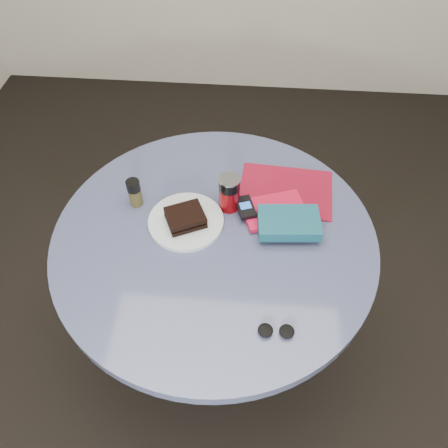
# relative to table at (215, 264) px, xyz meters

# --- Properties ---
(ground) EXTENTS (4.00, 4.00, 0.00)m
(ground) POSITION_rel_table_xyz_m (0.00, 0.00, -0.59)
(ground) COLOR black
(ground) RESTS_ON ground
(table) EXTENTS (1.00, 1.00, 0.75)m
(table) POSITION_rel_table_xyz_m (0.00, 0.00, 0.00)
(table) COLOR black
(table) RESTS_ON ground
(plate) EXTENTS (0.25, 0.25, 0.02)m
(plate) POSITION_rel_table_xyz_m (-0.09, 0.04, 0.17)
(plate) COLOR silver
(plate) RESTS_ON table
(sandwich) EXTENTS (0.14, 0.13, 0.04)m
(sandwich) POSITION_rel_table_xyz_m (-0.09, 0.03, 0.20)
(sandwich) COLOR black
(sandwich) RESTS_ON plate
(soda_can) EXTENTS (0.08, 0.08, 0.13)m
(soda_can) POSITION_rel_table_xyz_m (0.04, 0.12, 0.23)
(soda_can) COLOR #730509
(soda_can) RESTS_ON table
(pepper_grinder) EXTENTS (0.06, 0.06, 0.10)m
(pepper_grinder) POSITION_rel_table_xyz_m (-0.26, 0.11, 0.21)
(pepper_grinder) COLOR #403B1B
(pepper_grinder) RESTS_ON table
(magazine) EXTENTS (0.32, 0.25, 0.01)m
(magazine) POSITION_rel_table_xyz_m (0.22, 0.20, 0.17)
(magazine) COLOR maroon
(magazine) RESTS_ON table
(red_book) EXTENTS (0.23, 0.19, 0.02)m
(red_book) POSITION_rel_table_xyz_m (0.18, 0.10, 0.18)
(red_book) COLOR #BD0E33
(red_book) RESTS_ON magazine
(novel) EXTENTS (0.20, 0.14, 0.04)m
(novel) POSITION_rel_table_xyz_m (0.23, 0.03, 0.20)
(novel) COLOR #134A5C
(novel) RESTS_ON red_book
(mp3_player) EXTENTS (0.08, 0.10, 0.02)m
(mp3_player) POSITION_rel_table_xyz_m (0.09, 0.09, 0.19)
(mp3_player) COLOR black
(mp3_player) RESTS_ON red_book
(headphones) EXTENTS (0.10, 0.04, 0.02)m
(headphones) POSITION_rel_table_xyz_m (0.19, -0.32, 0.17)
(headphones) COLOR black
(headphones) RESTS_ON table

